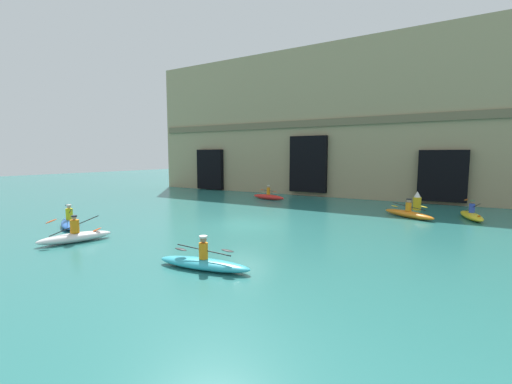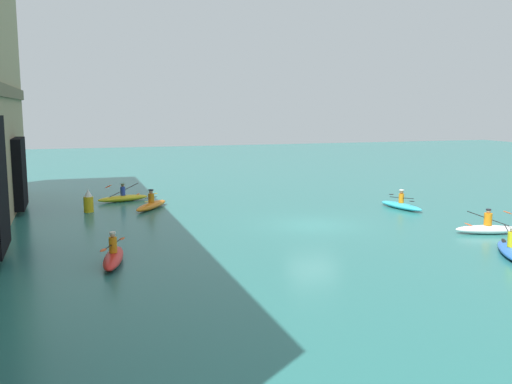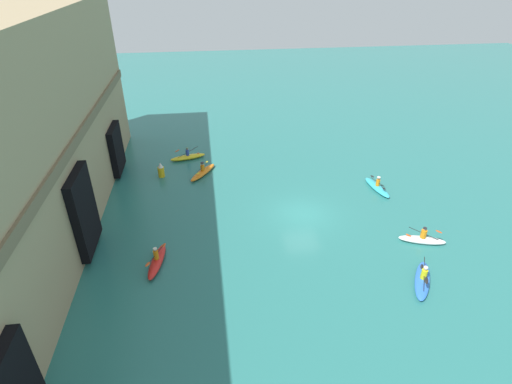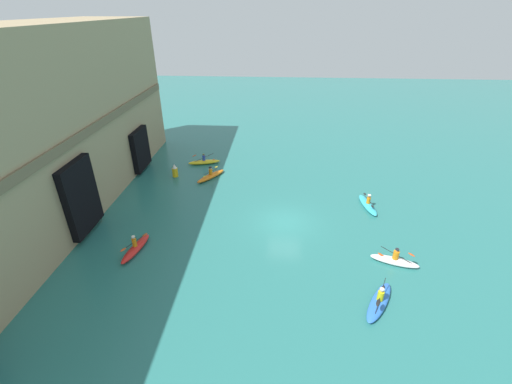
{
  "view_description": "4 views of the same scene",
  "coord_description": "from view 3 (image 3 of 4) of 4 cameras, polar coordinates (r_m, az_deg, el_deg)",
  "views": [
    {
      "loc": [
        9.77,
        -14.99,
        3.69
      ],
      "look_at": [
        -0.65,
        2.16,
        1.54
      ],
      "focal_mm": 24.0,
      "sensor_mm": 36.0,
      "label": 1
    },
    {
      "loc": [
        -25.24,
        11.24,
        5.72
      ],
      "look_at": [
        1.62,
        2.45,
        1.54
      ],
      "focal_mm": 40.0,
      "sensor_mm": 36.0,
      "label": 2
    },
    {
      "loc": [
        -23.14,
        6.51,
        15.76
      ],
      "look_at": [
        1.28,
        3.21,
        1.35
      ],
      "focal_mm": 28.0,
      "sensor_mm": 36.0,
      "label": 3
    },
    {
      "loc": [
        -21.56,
        0.74,
        14.26
      ],
      "look_at": [
        0.61,
        2.25,
        2.17
      ],
      "focal_mm": 24.0,
      "sensor_mm": 36.0,
      "label": 4
    }
  ],
  "objects": [
    {
      "name": "ground_plane",
      "position": [
        28.74,
        6.71,
        -3.16
      ],
      "size": [
        120.0,
        120.0,
        0.0
      ],
      "primitive_type": "plane",
      "color": "#28706B"
    },
    {
      "name": "cliff_bluff",
      "position": [
        25.74,
        -32.71,
        4.6
      ],
      "size": [
        36.54,
        7.46,
        13.36
      ],
      "color": "#9E8966",
      "rests_on": "ground"
    },
    {
      "name": "kayak_red",
      "position": [
        24.75,
        -13.97,
        -9.54
      ],
      "size": [
        3.26,
        1.22,
        1.21
      ],
      "rotation": [
        0.0,
        0.0,
        6.1
      ],
      "color": "red",
      "rests_on": "ground"
    },
    {
      "name": "kayak_blue",
      "position": [
        24.73,
        22.69,
        -11.49
      ],
      "size": [
        3.34,
        2.41,
        1.13
      ],
      "rotation": [
        0.0,
        0.0,
        5.75
      ],
      "color": "blue",
      "rests_on": "ground"
    },
    {
      "name": "kayak_orange",
      "position": [
        33.97,
        -7.6,
        2.86
      ],
      "size": [
        3.28,
        2.51,
        1.13
      ],
      "rotation": [
        0.0,
        0.0,
        5.69
      ],
      "color": "orange",
      "rests_on": "ground"
    },
    {
      "name": "kayak_yellow",
      "position": [
        36.91,
        -9.72,
        4.98
      ],
      "size": [
        1.6,
        3.28,
        1.11
      ],
      "rotation": [
        0.0,
        0.0,
        1.84
      ],
      "color": "yellow",
      "rests_on": "ground"
    },
    {
      "name": "kayak_cyan",
      "position": [
        32.89,
        16.92,
        0.69
      ],
      "size": [
        3.39,
        1.27,
        1.11
      ],
      "rotation": [
        0.0,
        0.0,
        0.16
      ],
      "color": "#33B2C6",
      "rests_on": "ground"
    },
    {
      "name": "kayak_white",
      "position": [
        27.82,
        22.65,
        -6.26
      ],
      "size": [
        1.58,
        2.99,
        1.16
      ],
      "rotation": [
        0.0,
        0.0,
        1.26
      ],
      "color": "white",
      "rests_on": "ground"
    },
    {
      "name": "marker_buoy",
      "position": [
        34.12,
        -13.42,
        3.04
      ],
      "size": [
        0.53,
        0.53,
        1.26
      ],
      "color": "yellow",
      "rests_on": "ground"
    }
  ]
}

